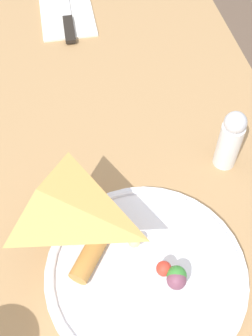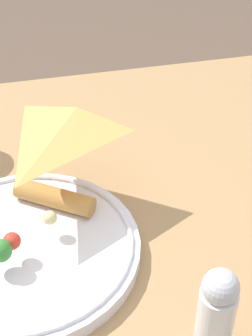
{
  "view_description": "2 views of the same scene",
  "coord_description": "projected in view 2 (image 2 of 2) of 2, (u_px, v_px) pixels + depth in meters",
  "views": [
    {
      "loc": [
        -0.3,
        0.0,
        1.23
      ],
      "look_at": [
        0.02,
        -0.06,
        0.79
      ],
      "focal_mm": 45.0,
      "sensor_mm": 36.0,
      "label": 1
    },
    {
      "loc": [
        -0.09,
        -0.46,
        1.15
      ],
      "look_at": [
        0.02,
        -0.02,
        0.8
      ],
      "focal_mm": 55.0,
      "sensor_mm": 36.0,
      "label": 2
    }
  ],
  "objects": [
    {
      "name": "salt_shaker",
      "position": [
        216.0,
        314.0,
        0.44
      ],
      "size": [
        0.03,
        0.03,
        0.1
      ],
      "color": "silver",
      "rests_on": "dining_table"
    },
    {
      "name": "plate_pizza",
      "position": [
        26.0,
        245.0,
        0.55
      ],
      "size": [
        0.25,
        0.25,
        0.05
      ],
      "color": "white",
      "rests_on": "dining_table"
    },
    {
      "name": "dining_table",
      "position": [
        109.0,
        263.0,
        0.69
      ],
      "size": [
        1.28,
        0.67,
        0.73
      ],
      "color": "#A87F51",
      "rests_on": "ground_plane"
    }
  ]
}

